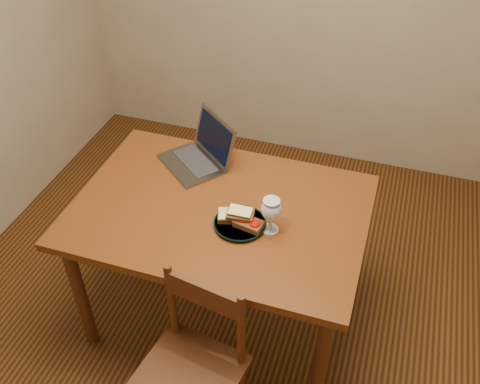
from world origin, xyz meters
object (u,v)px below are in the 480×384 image
(table, at_px, (220,222))
(laptop, at_px, (202,151))
(plate, at_px, (240,224))
(chair, at_px, (191,364))
(milk_glass, at_px, (271,215))

(table, relative_size, laptop, 3.10)
(plate, height_order, laptop, laptop)
(plate, relative_size, laptop, 0.54)
(chair, xyz_separation_m, laptop, (-0.29, 0.90, 0.35))
(chair, bearing_deg, milk_glass, 82.47)
(chair, relative_size, plate, 1.96)
(plate, relative_size, milk_glass, 1.34)
(plate, bearing_deg, chair, -93.42)
(table, xyz_separation_m, laptop, (-0.20, 0.30, 0.15))
(laptop, bearing_deg, milk_glass, 0.01)
(table, distance_m, plate, 0.17)
(chair, bearing_deg, laptop, 116.95)
(table, distance_m, milk_glass, 0.31)
(plate, bearing_deg, table, 146.58)
(plate, xyz_separation_m, laptop, (-0.32, 0.38, 0.05))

